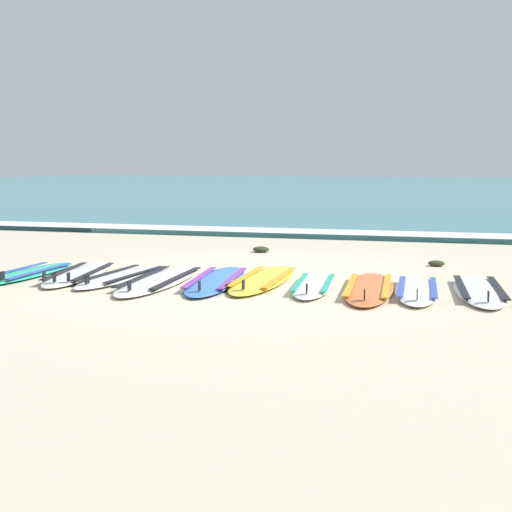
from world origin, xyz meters
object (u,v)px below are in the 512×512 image
surfboard_2 (122,276)px  surfboard_4 (216,280)px  surfboard_7 (369,288)px  surfboard_1 (79,274)px  surfboard_3 (160,280)px  surfboard_5 (263,279)px  surfboard_9 (479,290)px  surfboard_8 (417,290)px  surfboard_6 (314,285)px  surfboard_0 (28,273)px

surfboard_2 → surfboard_4: bearing=1.1°
surfboard_7 → surfboard_1: bearing=179.1°
surfboard_3 → surfboard_5: size_ratio=1.05×
surfboard_3 → surfboard_7: 2.63m
surfboard_5 → surfboard_7: (1.37, -0.29, 0.00)m
surfboard_1 → surfboard_7: bearing=-0.9°
surfboard_9 → surfboard_8: bearing=-165.8°
surfboard_2 → surfboard_6: size_ratio=1.10×
surfboard_2 → surfboard_5: size_ratio=0.89×
surfboard_3 → surfboard_5: (1.25, 0.40, 0.00)m
surfboard_5 → surfboard_2: bearing=-172.0°
surfboard_0 → surfboard_4: 2.64m
surfboard_1 → surfboard_5: (2.49, 0.23, -0.00)m
surfboard_2 → surfboard_4: size_ratio=0.88×
surfboard_3 → surfboard_8: 3.20m
surfboard_3 → surfboard_9: bearing=4.6°
surfboard_9 → surfboard_1: bearing=-178.4°
surfboard_1 → surfboard_2: size_ratio=1.07×
surfboard_6 → surfboard_0: bearing=-178.5°
surfboard_4 → surfboard_6: bearing=-1.3°
surfboard_3 → surfboard_6: (1.96, 0.13, 0.00)m
surfboard_6 → surfboard_4: bearing=178.7°
surfboard_4 → surfboard_7: same height
surfboard_1 → surfboard_5: size_ratio=0.95×
surfboard_5 → surfboard_6: bearing=-20.5°
surfboard_8 → surfboard_2: bearing=-180.0°
surfboard_5 → surfboard_8: size_ratio=1.17×
surfboard_6 → surfboard_9: same height
surfboard_5 → surfboard_6: (0.71, -0.26, 0.00)m
surfboard_0 → surfboard_6: 3.90m
surfboard_3 → surfboard_8: bearing=2.4°
surfboard_1 → surfboard_9: (5.13, 0.15, -0.00)m
surfboard_0 → surfboard_9: same height
surfboard_2 → surfboard_4: same height
surfboard_2 → surfboard_4: (1.29, 0.02, -0.00)m
surfboard_8 → surfboard_0: bearing=-178.8°
surfboard_1 → surfboard_5: same height
surfboard_7 → surfboard_9: size_ratio=1.03×
surfboard_6 → surfboard_9: 1.94m
surfboard_8 → surfboard_5: bearing=172.4°
surfboard_0 → surfboard_7: bearing=1.0°
surfboard_0 → surfboard_8: same height
surfboard_3 → surfboard_5: 1.31m
surfboard_9 → surfboard_2: bearing=-177.7°
surfboard_8 → surfboard_6: bearing=-179.7°
surfboard_6 → surfboard_8: size_ratio=0.94×
surfboard_4 → surfboard_7: (1.93, -0.05, 0.00)m
surfboard_1 → surfboard_8: size_ratio=1.11×
surfboard_0 → surfboard_1: size_ratio=0.92×
surfboard_0 → surfboard_2: same height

